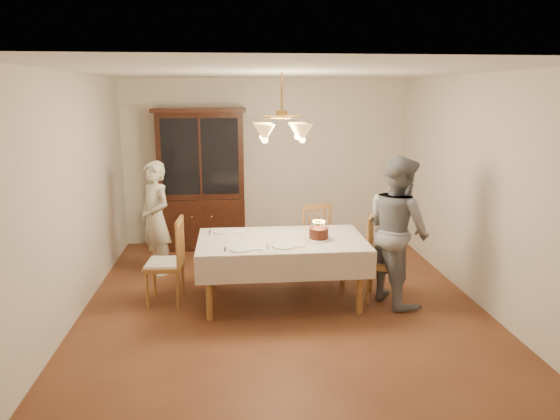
{
  "coord_description": "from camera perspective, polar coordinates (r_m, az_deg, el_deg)",
  "views": [
    {
      "loc": [
        -0.55,
        -5.43,
        2.38
      ],
      "look_at": [
        0.0,
        0.2,
        1.05
      ],
      "focal_mm": 32.0,
      "sensor_mm": 36.0,
      "label": 1
    }
  ],
  "objects": [
    {
      "name": "room_shell",
      "position": [
        5.52,
        0.2,
        4.9
      ],
      "size": [
        5.0,
        5.0,
        5.0
      ],
      "color": "white",
      "rests_on": "ground"
    },
    {
      "name": "adult_in_grey",
      "position": [
        5.85,
        13.31,
        -2.25
      ],
      "size": [
        0.87,
        0.99,
        1.71
      ],
      "primitive_type": "imported",
      "rotation": [
        0.0,
        0.0,
        1.88
      ],
      "color": "slate",
      "rests_on": "ground"
    },
    {
      "name": "place_setting_far_left",
      "position": [
        6.0,
        -6.21,
        -2.46
      ],
      "size": [
        0.41,
        0.27,
        0.02
      ],
      "color": "white",
      "rests_on": "dining_table"
    },
    {
      "name": "chair_left_end",
      "position": [
        5.91,
        -12.97,
        -6.13
      ],
      "size": [
        0.45,
        0.47,
        1.0
      ],
      "color": "brown",
      "rests_on": "ground"
    },
    {
      "name": "dining_table",
      "position": [
        5.72,
        0.19,
        -4.04
      ],
      "size": [
        1.9,
        1.1,
        0.76
      ],
      "color": "brown",
      "rests_on": "ground"
    },
    {
      "name": "chandelier",
      "position": [
        5.47,
        0.2,
        9.0
      ],
      "size": [
        0.62,
        0.62,
        0.73
      ],
      "color": "#BF8C3F",
      "rests_on": "ground"
    },
    {
      "name": "place_setting_near_right",
      "position": [
        5.42,
        0.6,
        -4.1
      ],
      "size": [
        0.41,
        0.27,
        0.02
      ],
      "color": "white",
      "rests_on": "dining_table"
    },
    {
      "name": "chair_right_end",
      "position": [
        5.97,
        11.81,
        -6.01
      ],
      "size": [
        0.55,
        0.57,
        1.0
      ],
      "color": "brown",
      "rests_on": "ground"
    },
    {
      "name": "china_hutch",
      "position": [
        7.82,
        -8.92,
        3.21
      ],
      "size": [
        1.38,
        0.54,
        2.16
      ],
      "color": "black",
      "rests_on": "ground"
    },
    {
      "name": "chair_far_side",
      "position": [
        6.66,
        3.47,
        -3.71
      ],
      "size": [
        0.55,
        0.54,
        1.0
      ],
      "color": "brown",
      "rests_on": "ground"
    },
    {
      "name": "birthday_cake",
      "position": [
        5.68,
        4.44,
        -2.74
      ],
      "size": [
        0.3,
        0.3,
        0.21
      ],
      "color": "white",
      "rests_on": "dining_table"
    },
    {
      "name": "ground",
      "position": [
        5.96,
        0.19,
        -10.33
      ],
      "size": [
        5.0,
        5.0,
        0.0
      ],
      "primitive_type": "plane",
      "color": "#572B19",
      "rests_on": "ground"
    },
    {
      "name": "place_setting_near_left",
      "position": [
        5.33,
        -4.3,
        -4.43
      ],
      "size": [
        0.4,
        0.26,
        0.02
      ],
      "color": "white",
      "rests_on": "dining_table"
    },
    {
      "name": "elderly_woman",
      "position": [
        6.81,
        -14.03,
        -0.93
      ],
      "size": [
        0.63,
        0.66,
        1.52
      ],
      "primitive_type": "imported",
      "rotation": [
        0.0,
        0.0,
        -0.88
      ],
      "color": "beige",
      "rests_on": "ground"
    }
  ]
}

